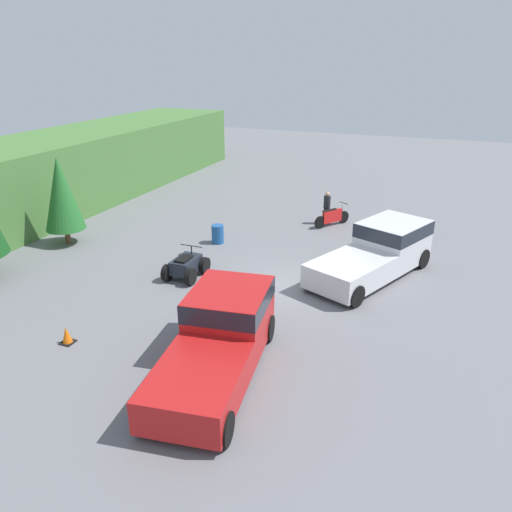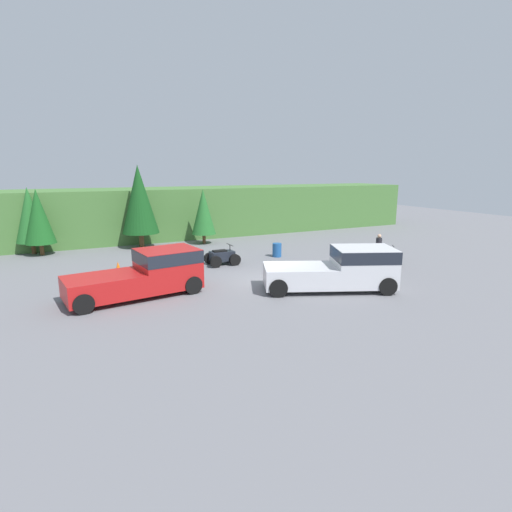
{
  "view_description": "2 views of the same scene",
  "coord_description": "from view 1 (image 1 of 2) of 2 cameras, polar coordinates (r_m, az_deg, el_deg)",
  "views": [
    {
      "loc": [
        -16.59,
        -5.14,
        8.39
      ],
      "look_at": [
        0.37,
        1.57,
        0.95
      ],
      "focal_mm": 35.0,
      "sensor_mm": 36.0,
      "label": 1
    },
    {
      "loc": [
        -8.89,
        -17.28,
        5.49
      ],
      "look_at": [
        0.37,
        1.57,
        0.95
      ],
      "focal_mm": 28.0,
      "sensor_mm": 36.0,
      "label": 2
    }
  ],
  "objects": [
    {
      "name": "ground_plane",
      "position": [
        19.29,
        3.96,
        -3.65
      ],
      "size": [
        80.0,
        80.0,
        0.0
      ],
      "primitive_type": "plane",
      "color": "slate"
    },
    {
      "name": "tree_right",
      "position": [
        24.63,
        -21.36,
        6.63
      ],
      "size": [
        1.81,
        1.81,
        4.11
      ],
      "color": "brown",
      "rests_on": "ground_plane"
    },
    {
      "name": "pickup_truck_red",
      "position": [
        14.26,
        -4.11,
        -8.91
      ],
      "size": [
        5.97,
        3.03,
        1.98
      ],
      "rotation": [
        0.0,
        0.0,
        0.14
      ],
      "color": "red",
      "rests_on": "ground_plane"
    },
    {
      "name": "pickup_truck_second",
      "position": [
        20.73,
        13.92,
        0.74
      ],
      "size": [
        6.36,
        4.37,
        1.98
      ],
      "rotation": [
        0.0,
        0.0,
        -0.4
      ],
      "color": "silver",
      "rests_on": "ground_plane"
    },
    {
      "name": "dirt_bike",
      "position": [
        26.33,
        8.69,
        4.41
      ],
      "size": [
        1.93,
        1.39,
        1.12
      ],
      "rotation": [
        0.0,
        0.0,
        -0.61
      ],
      "color": "black",
      "rests_on": "ground_plane"
    },
    {
      "name": "quad_atv",
      "position": [
        20.19,
        -8.0,
        -1.15
      ],
      "size": [
        1.88,
        1.27,
        1.17
      ],
      "rotation": [
        0.0,
        0.0,
        0.01
      ],
      "color": "black",
      "rests_on": "ground_plane"
    },
    {
      "name": "rider_person",
      "position": [
        26.51,
        8.1,
        5.64
      ],
      "size": [
        0.5,
        0.5,
        1.73
      ],
      "rotation": [
        0.0,
        0.0,
        -0.65
      ],
      "color": "black",
      "rests_on": "ground_plane"
    },
    {
      "name": "traffic_cone",
      "position": [
        16.74,
        -20.82,
        -8.5
      ],
      "size": [
        0.42,
        0.42,
        0.55
      ],
      "color": "black",
      "rests_on": "ground_plane"
    },
    {
      "name": "steel_barrel",
      "position": [
        23.7,
        -4.4,
        2.52
      ],
      "size": [
        0.58,
        0.58,
        0.88
      ],
      "color": "#1E5193",
      "rests_on": "ground_plane"
    }
  ]
}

